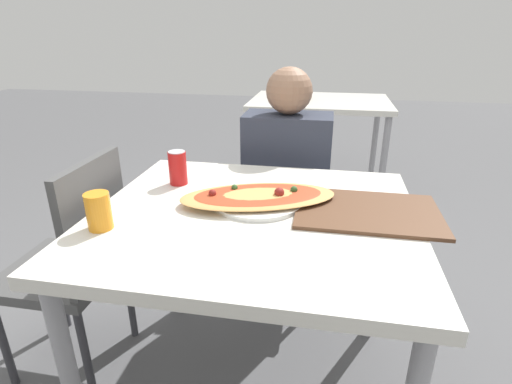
{
  "coord_description": "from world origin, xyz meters",
  "views": [
    {
      "loc": [
        0.21,
        -1.12,
        1.31
      ],
      "look_at": [
        0.0,
        0.02,
        0.82
      ],
      "focal_mm": 28.0,
      "sensor_mm": 36.0,
      "label": 1
    }
  ],
  "objects_px": {
    "person_seated": "(287,170)",
    "chair_side_left": "(75,259)",
    "chair_far_seated": "(288,195)",
    "drink_glass": "(99,211)",
    "dining_table": "(254,235)",
    "pizza_main": "(259,197)",
    "soda_can": "(178,168)"
  },
  "relations": [
    {
      "from": "chair_far_seated",
      "to": "soda_can",
      "type": "bearing_deg",
      "value": 59.14
    },
    {
      "from": "soda_can",
      "to": "drink_glass",
      "type": "distance_m",
      "value": 0.39
    },
    {
      "from": "chair_side_left",
      "to": "drink_glass",
      "type": "height_order",
      "value": "chair_side_left"
    },
    {
      "from": "person_seated",
      "to": "drink_glass",
      "type": "xyz_separation_m",
      "value": [
        -0.45,
        -0.86,
        0.14
      ]
    },
    {
      "from": "chair_far_seated",
      "to": "chair_side_left",
      "type": "distance_m",
      "value": 1.05
    },
    {
      "from": "dining_table",
      "to": "chair_far_seated",
      "type": "distance_m",
      "value": 0.81
    },
    {
      "from": "person_seated",
      "to": "chair_side_left",
      "type": "bearing_deg",
      "value": 41.55
    },
    {
      "from": "chair_far_seated",
      "to": "drink_glass",
      "type": "xyz_separation_m",
      "value": [
        -0.45,
        -0.97,
        0.32
      ]
    },
    {
      "from": "chair_far_seated",
      "to": "drink_glass",
      "type": "distance_m",
      "value": 1.12
    },
    {
      "from": "chair_far_seated",
      "to": "pizza_main",
      "type": "relative_size",
      "value": 1.58
    },
    {
      "from": "soda_can",
      "to": "chair_far_seated",
      "type": "bearing_deg",
      "value": 59.14
    },
    {
      "from": "drink_glass",
      "to": "soda_can",
      "type": "bearing_deg",
      "value": 76.06
    },
    {
      "from": "pizza_main",
      "to": "chair_side_left",
      "type": "bearing_deg",
      "value": -176.27
    },
    {
      "from": "pizza_main",
      "to": "drink_glass",
      "type": "xyz_separation_m",
      "value": [
        -0.42,
        -0.26,
        0.03
      ]
    },
    {
      "from": "drink_glass",
      "to": "person_seated",
      "type": "bearing_deg",
      "value": 62.43
    },
    {
      "from": "person_seated",
      "to": "pizza_main",
      "type": "bearing_deg",
      "value": 87.47
    },
    {
      "from": "chair_far_seated",
      "to": "person_seated",
      "type": "bearing_deg",
      "value": 90.0
    },
    {
      "from": "dining_table",
      "to": "pizza_main",
      "type": "distance_m",
      "value": 0.13
    },
    {
      "from": "dining_table",
      "to": "drink_glass",
      "type": "relative_size",
      "value": 9.29
    },
    {
      "from": "soda_can",
      "to": "chair_side_left",
      "type": "bearing_deg",
      "value": -155.95
    },
    {
      "from": "chair_far_seated",
      "to": "chair_side_left",
      "type": "bearing_deg",
      "value": 46.24
    },
    {
      "from": "person_seated",
      "to": "pizza_main",
      "type": "height_order",
      "value": "person_seated"
    },
    {
      "from": "soda_can",
      "to": "drink_glass",
      "type": "bearing_deg",
      "value": -103.94
    },
    {
      "from": "pizza_main",
      "to": "soda_can",
      "type": "bearing_deg",
      "value": 159.79
    },
    {
      "from": "chair_far_seated",
      "to": "drink_glass",
      "type": "bearing_deg",
      "value": 65.27
    },
    {
      "from": "pizza_main",
      "to": "soda_can",
      "type": "xyz_separation_m",
      "value": [
        -0.33,
        0.12,
        0.04
      ]
    },
    {
      "from": "chair_side_left",
      "to": "person_seated",
      "type": "distance_m",
      "value": 0.98
    },
    {
      "from": "drink_glass",
      "to": "dining_table",
      "type": "bearing_deg",
      "value": 24.18
    },
    {
      "from": "chair_side_left",
      "to": "pizza_main",
      "type": "bearing_deg",
      "value": -86.27
    },
    {
      "from": "chair_side_left",
      "to": "drink_glass",
      "type": "relative_size",
      "value": 8.15
    },
    {
      "from": "pizza_main",
      "to": "drink_glass",
      "type": "distance_m",
      "value": 0.5
    },
    {
      "from": "pizza_main",
      "to": "soda_can",
      "type": "distance_m",
      "value": 0.35
    }
  ]
}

